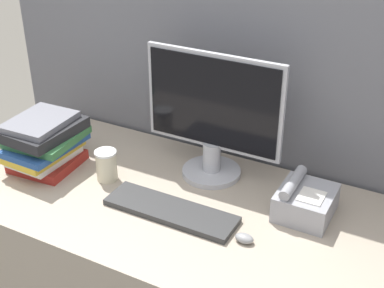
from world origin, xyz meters
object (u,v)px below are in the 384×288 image
object	(u,v)px
mouse	(244,238)
book_stack	(45,143)
desk_telephone	(305,201)
coffee_cup	(106,165)
monitor	(213,119)
keyboard	(171,211)

from	to	relation	value
mouse	book_stack	bearing A→B (deg)	175.55
mouse	desk_telephone	xyz separation A→B (m)	(0.11, 0.22, 0.04)
mouse	desk_telephone	bearing A→B (deg)	62.94
coffee_cup	desk_telephone	world-z (taller)	desk_telephone
coffee_cup	mouse	bearing A→B (deg)	-9.37
monitor	keyboard	size ratio (longest dim) A/B	1.13
monitor	mouse	world-z (taller)	monitor
keyboard	book_stack	distance (m)	0.57
coffee_cup	desk_telephone	xyz separation A→B (m)	(0.69, 0.13, -0.01)
mouse	coffee_cup	world-z (taller)	coffee_cup
keyboard	mouse	bearing A→B (deg)	-4.71
mouse	book_stack	world-z (taller)	book_stack
mouse	book_stack	xyz separation A→B (m)	(-0.83, 0.06, 0.09)
keyboard	book_stack	bearing A→B (deg)	175.67
book_stack	desk_telephone	size ratio (longest dim) A/B	1.52
keyboard	book_stack	size ratio (longest dim) A/B	1.54
coffee_cup	monitor	bearing A→B (deg)	33.28
mouse	monitor	bearing A→B (deg)	130.55
coffee_cup	desk_telephone	bearing A→B (deg)	10.51
keyboard	desk_telephone	xyz separation A→B (m)	(0.39, 0.20, 0.04)
book_stack	desk_telephone	world-z (taller)	book_stack
mouse	coffee_cup	bearing A→B (deg)	170.63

